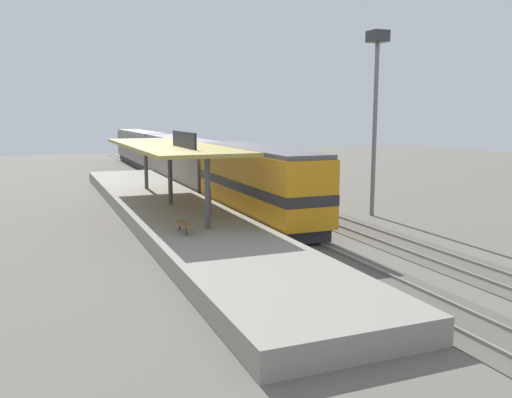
% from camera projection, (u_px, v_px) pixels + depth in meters
% --- Properties ---
extents(ground_plane, '(120.00, 120.00, 0.00)m').
position_uv_depth(ground_plane, '(266.00, 211.00, 37.02)').
color(ground_plane, '#666056').
extents(track_near, '(3.20, 110.00, 0.16)m').
position_uv_depth(track_near, '(239.00, 213.00, 36.27)').
color(track_near, '#565249').
rests_on(track_near, ground).
extents(track_far, '(3.20, 110.00, 0.16)m').
position_uv_depth(track_far, '(300.00, 208.00, 37.98)').
color(track_far, '#565249').
rests_on(track_far, ground).
extents(platform, '(6.00, 44.00, 0.90)m').
position_uv_depth(platform, '(171.00, 211.00, 34.49)').
color(platform, gray).
rests_on(platform, ground).
extents(station_canopy, '(5.20, 18.00, 4.70)m').
position_uv_depth(station_canopy, '(170.00, 147.00, 33.77)').
color(station_canopy, '#47474C').
rests_on(station_canopy, platform).
extents(platform_bench, '(0.44, 1.70, 0.50)m').
position_uv_depth(platform_bench, '(183.00, 224.00, 26.09)').
color(platform_bench, '#333338').
rests_on(platform_bench, platform).
extents(locomotive, '(2.93, 14.43, 4.44)m').
position_uv_depth(locomotive, '(257.00, 183.00, 32.92)').
color(locomotive, '#28282D').
rests_on(locomotive, track_near).
extents(passenger_carriage_front, '(2.90, 20.00, 4.24)m').
position_uv_depth(passenger_carriage_front, '(183.00, 161.00, 49.41)').
color(passenger_carriage_front, '#28282D').
rests_on(passenger_carriage_front, track_near).
extents(passenger_carriage_rear, '(2.90, 20.00, 4.24)m').
position_uv_depth(passenger_carriage_rear, '(141.00, 148.00, 68.44)').
color(passenger_carriage_rear, '#28282D').
rests_on(passenger_carriage_rear, track_near).
extents(light_mast, '(1.10, 1.10, 11.70)m').
position_uv_depth(light_mast, '(376.00, 85.00, 34.20)').
color(light_mast, slate).
rests_on(light_mast, ground).
extents(person_waiting, '(0.34, 0.34, 1.71)m').
position_uv_depth(person_waiting, '(208.00, 198.00, 30.74)').
color(person_waiting, '#663375').
rests_on(person_waiting, platform).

